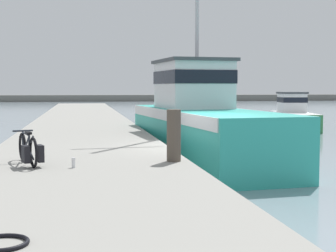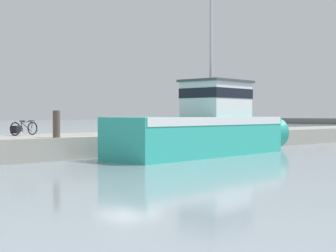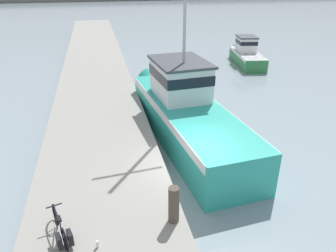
% 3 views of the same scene
% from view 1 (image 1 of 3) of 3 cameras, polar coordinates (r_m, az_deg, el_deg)
% --- Properties ---
extents(ground_plane, '(320.00, 320.00, 0.00)m').
position_cam_1_polar(ground_plane, '(14.58, 3.91, -6.05)').
color(ground_plane, '#84939E').
extents(dock_pier, '(4.71, 80.00, 0.98)m').
position_cam_1_polar(dock_pier, '(14.10, -9.39, -4.43)').
color(dock_pier, gray).
rests_on(dock_pier, ground_plane).
extents(far_shoreline, '(180.00, 5.00, 1.22)m').
position_cam_1_polar(far_shoreline, '(104.11, 9.14, 3.13)').
color(far_shoreline, slate).
rests_on(far_shoreline, ground_plane).
extents(fishing_boat_main, '(3.88, 12.32, 10.77)m').
position_cam_1_polar(fishing_boat_main, '(18.70, 3.38, 0.48)').
color(fishing_boat_main, teal).
rests_on(fishing_boat_main, ground_plane).
extents(boat_blue_far, '(2.70, 6.74, 2.34)m').
position_cam_1_polar(boat_blue_far, '(33.19, 13.68, 1.15)').
color(boat_blue_far, '#337F47').
rests_on(boat_blue_far, ground_plane).
extents(bicycle_touring, '(0.75, 1.66, 0.70)m').
position_cam_1_polar(bicycle_touring, '(11.16, -15.11, -2.61)').
color(bicycle_touring, black).
rests_on(bicycle_touring, dock_pier).
extents(mooring_post, '(0.31, 0.31, 1.15)m').
position_cam_1_polar(mooring_post, '(11.35, 0.65, -1.06)').
color(mooring_post, '#51473D').
rests_on(mooring_post, dock_pier).
extents(hose_coil, '(0.58, 0.58, 0.05)m').
position_cam_1_polar(hose_coil, '(5.74, -18.03, -12.21)').
color(hose_coil, black).
rests_on(hose_coil, dock_pier).
extents(water_bottle_by_bike, '(0.07, 0.07, 0.21)m').
position_cam_1_polar(water_bottle_by_bike, '(10.67, -10.43, -4.02)').
color(water_bottle_by_bike, silver).
rests_on(water_bottle_by_bike, dock_pier).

